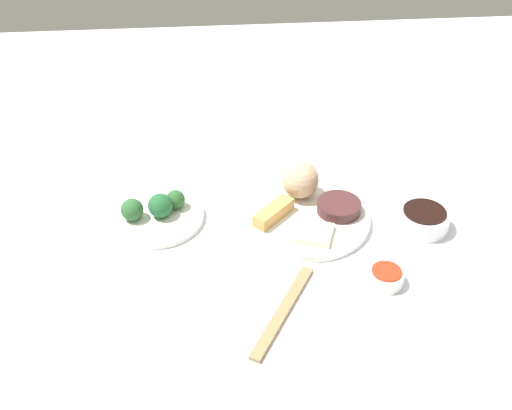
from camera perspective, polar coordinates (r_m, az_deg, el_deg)
name	(u,v)px	position (r m, az deg, el deg)	size (l,w,h in m)	color
tabletop	(282,228)	(1.24, 2.45, -2.10)	(2.20, 2.20, 0.02)	silver
main_plate	(306,217)	(1.24, 4.64, -1.16)	(0.26, 0.26, 0.02)	white
rice_scoop	(300,180)	(1.27, 4.09, 2.35)	(0.08, 0.08, 0.08)	tan
spring_roll	(273,212)	(1.22, 1.63, -0.66)	(0.10, 0.03, 0.03)	tan
crab_rangoon_wonton	(314,233)	(1.18, 5.37, -2.61)	(0.07, 0.07, 0.01)	beige
stir_fry_heap	(339,207)	(1.25, 7.68, -0.17)	(0.09, 0.09, 0.02)	#452526
broccoli_plate	(156,217)	(1.26, -9.28, -1.07)	(0.19, 0.19, 0.01)	white
broccoli_floret_0	(160,206)	(1.23, -8.84, -0.05)	(0.05, 0.05, 0.05)	#205E31
broccoli_floret_1	(132,210)	(1.24, -11.40, -0.42)	(0.04, 0.04, 0.04)	#2C5D2E
broccoli_floret_3	(175,200)	(1.25, -7.47, 0.50)	(0.04, 0.04, 0.04)	#2B592B
soy_sauce_bowl	(423,220)	(1.26, 15.21, -1.33)	(0.10, 0.10, 0.04)	white
soy_sauce_bowl_liquid	(425,211)	(1.25, 15.36, -0.58)	(0.08, 0.08, 0.00)	black
sauce_ramekin_sweet_and_sour	(386,277)	(1.12, 11.91, -6.58)	(0.06, 0.06, 0.03)	white
sauce_ramekin_sweet_and_sour_liquid	(387,271)	(1.11, 12.01, -6.02)	(0.05, 0.05, 0.00)	red
chopsticks_pair	(283,311)	(1.06, 2.53, -9.76)	(0.23, 0.02, 0.01)	#9B774F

